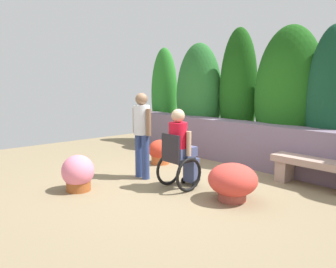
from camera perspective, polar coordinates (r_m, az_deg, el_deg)
ground_plane at (r=5.89m, az=1.98°, el=-8.23°), size 10.27×10.27×0.00m
stone_retaining_wall at (r=7.15m, az=12.87°, el=-1.55°), size 7.23×0.47×0.93m
hedge_backdrop at (r=7.26m, az=19.88°, el=6.45°), size 8.12×1.18×3.28m
stone_bench at (r=5.94m, az=24.52°, el=-5.63°), size 1.43×0.41×0.49m
person_in_wheelchair at (r=5.34m, az=2.18°, el=-3.11°), size 0.53×0.66×1.33m
person_standing_companion at (r=5.89m, az=-4.64°, el=0.75°), size 0.49×0.30×1.57m
flower_pot_purple_near at (r=5.49m, az=-15.61°, el=-6.76°), size 0.52×0.52×0.59m
flower_pot_terracotta_by_wall at (r=4.95m, az=11.35°, el=-8.22°), size 0.74×0.74×0.56m
flower_pot_red_accent at (r=7.03m, az=-1.39°, el=-3.16°), size 0.51×0.51×0.53m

